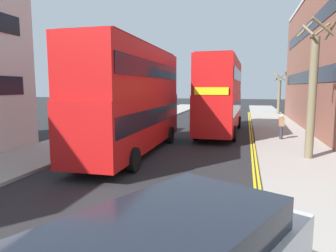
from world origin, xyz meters
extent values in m
cube|color=#9E9991|center=(6.50, 16.00, 0.07)|extent=(4.00, 80.00, 0.14)
cube|color=#9E9991|center=(-6.50, 16.00, 0.07)|extent=(4.00, 80.00, 0.14)
cube|color=yellow|center=(4.40, 14.00, 0.00)|extent=(0.10, 56.00, 0.01)
cube|color=yellow|center=(4.24, 14.00, 0.00)|extent=(0.10, 56.00, 0.01)
cube|color=red|center=(-1.92, 12.94, 1.74)|extent=(2.67, 10.84, 2.60)
cube|color=red|center=(-1.92, 12.94, 4.29)|extent=(2.62, 10.62, 2.50)
cube|color=black|center=(-1.92, 12.94, 2.04)|extent=(2.70, 10.41, 0.84)
cube|color=black|center=(-1.92, 12.94, 4.39)|extent=(2.68, 10.19, 0.80)
cube|color=yellow|center=(-2.01, 18.32, 3.29)|extent=(2.00, 0.09, 0.44)
cube|color=maroon|center=(-1.92, 12.94, 5.59)|extent=(2.41, 9.76, 0.10)
cylinder|color=black|center=(-3.22, 16.26, 0.52)|extent=(0.32, 1.04, 1.04)
cylinder|color=black|center=(-0.73, 16.30, 0.52)|extent=(0.32, 1.04, 1.04)
cylinder|color=black|center=(-3.12, 9.57, 0.52)|extent=(0.32, 1.04, 1.04)
cylinder|color=black|center=(-0.62, 9.61, 0.52)|extent=(0.32, 1.04, 1.04)
cube|color=red|center=(1.99, 21.18, 1.74)|extent=(2.77, 10.86, 2.60)
cube|color=red|center=(1.99, 21.18, 4.29)|extent=(2.72, 10.64, 2.50)
cube|color=black|center=(1.99, 21.18, 2.04)|extent=(2.79, 10.43, 0.84)
cube|color=black|center=(1.99, 21.18, 4.39)|extent=(2.78, 10.21, 0.80)
cube|color=yellow|center=(1.86, 15.81, 3.29)|extent=(2.00, 0.11, 0.44)
cube|color=maroon|center=(1.99, 21.18, 5.59)|extent=(2.49, 9.77, 0.10)
cylinder|color=black|center=(3.16, 17.81, 0.52)|extent=(0.33, 1.05, 1.04)
cylinder|color=black|center=(0.66, 17.87, 0.52)|extent=(0.33, 1.05, 1.04)
cylinder|color=black|center=(3.33, 24.50, 0.52)|extent=(0.33, 1.05, 1.04)
cylinder|color=black|center=(0.83, 24.56, 0.52)|extent=(0.33, 1.05, 1.04)
cube|color=black|center=(3.02, 1.17, 1.74)|extent=(2.88, 3.50, 0.76)
cylinder|color=#2D2D38|center=(6.14, 18.77, 0.56)|extent=(0.22, 0.22, 0.85)
cube|color=#8C6647|center=(6.14, 18.77, 1.27)|extent=(0.34, 0.22, 0.56)
sphere|color=beige|center=(6.14, 18.77, 1.66)|extent=(0.20, 0.20, 0.20)
cylinder|color=#6B6047|center=(6.83, 13.52, 2.98)|extent=(0.39, 0.39, 5.67)
cylinder|color=#6B6047|center=(7.60, 13.67, 6.36)|extent=(0.44, 1.60, 1.17)
cylinder|color=#6B6047|center=(7.06, 13.87, 6.10)|extent=(0.81, 0.59, 0.67)
cylinder|color=#6B6047|center=(6.41, 13.90, 6.21)|extent=(0.89, 0.96, 0.88)
cylinder|color=#6B6047|center=(6.47, 13.35, 6.09)|extent=(0.46, 0.83, 0.65)
cylinder|color=#6B6047|center=(7.01, 13.03, 6.18)|extent=(1.07, 0.48, 0.82)
cylinder|color=#6B6047|center=(7.91, 38.50, 2.24)|extent=(0.38, 0.38, 4.20)
cylinder|color=#6B6047|center=(8.65, 38.29, 4.88)|extent=(0.55, 1.54, 1.15)
cylinder|color=#6B6047|center=(7.93, 39.08, 4.74)|extent=(1.20, 0.15, 0.89)
cylinder|color=#6B6047|center=(7.54, 38.69, 4.63)|extent=(0.51, 0.85, 0.68)
cylinder|color=#6B6047|center=(7.46, 37.92, 4.86)|extent=(1.27, 1.03, 1.12)
cylinder|color=#6B6047|center=(8.00, 38.01, 4.69)|extent=(1.05, 0.30, 0.78)
cube|color=black|center=(8.48, 23.26, 8.18)|extent=(0.04, 24.64, 1.00)
cube|color=black|center=(8.48, 23.26, 4.32)|extent=(0.04, 24.64, 1.00)
camera|label=1|loc=(3.81, -1.82, 3.53)|focal=32.03mm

